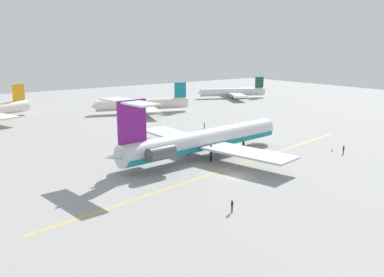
# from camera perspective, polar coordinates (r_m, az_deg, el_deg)

# --- Properties ---
(ground) EXTENTS (306.67, 306.67, 0.00)m
(ground) POSITION_cam_1_polar(r_m,az_deg,el_deg) (73.18, 5.80, -5.11)
(ground) COLOR gray
(main_jetliner) EXTENTS (44.57, 39.42, 12.97)m
(main_jetliner) POSITION_cam_1_polar(r_m,az_deg,el_deg) (83.64, 1.00, -0.28)
(main_jetliner) COLOR silver
(main_jetliner) RESTS_ON ground
(airliner_mid_right) EXTENTS (31.29, 31.39, 9.58)m
(airliner_mid_right) POSITION_cam_1_polar(r_m,az_deg,el_deg) (140.32, -7.01, 4.58)
(airliner_mid_right) COLOR silver
(airliner_mid_right) RESTS_ON ground
(airliner_far_right) EXTENTS (27.11, 27.41, 8.62)m
(airliner_far_right) POSITION_cam_1_polar(r_m,az_deg,el_deg) (178.70, 5.21, 6.24)
(airliner_far_right) COLOR silver
(airliner_far_right) RESTS_ON ground
(ground_crew_near_nose) EXTENTS (0.45, 0.29, 1.79)m
(ground_crew_near_nose) POSITION_cam_1_polar(r_m,az_deg,el_deg) (92.65, 19.69, -1.28)
(ground_crew_near_nose) COLOR black
(ground_crew_near_nose) RESTS_ON ground
(ground_crew_near_tail) EXTENTS (0.28, 0.43, 1.73)m
(ground_crew_near_tail) POSITION_cam_1_polar(r_m,az_deg,el_deg) (113.53, 1.66, 1.90)
(ground_crew_near_tail) COLOR black
(ground_crew_near_tail) RESTS_ON ground
(ground_crew_portside) EXTENTS (0.29, 0.45, 1.79)m
(ground_crew_portside) POSITION_cam_1_polar(r_m,az_deg,el_deg) (57.86, 5.40, -8.79)
(ground_crew_portside) COLOR black
(ground_crew_portside) RESTS_ON ground
(safety_cone_nose) EXTENTS (0.40, 0.40, 0.55)m
(safety_cone_nose) POSITION_cam_1_polar(r_m,az_deg,el_deg) (94.21, 18.26, -1.49)
(safety_cone_nose) COLOR #EA590F
(safety_cone_nose) RESTS_ON ground
(taxiway_centreline) EXTENTS (79.12, 14.37, 0.01)m
(taxiway_centreline) POSITION_cam_1_polar(r_m,az_deg,el_deg) (78.93, 5.52, -3.77)
(taxiway_centreline) COLOR gold
(taxiway_centreline) RESTS_ON ground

